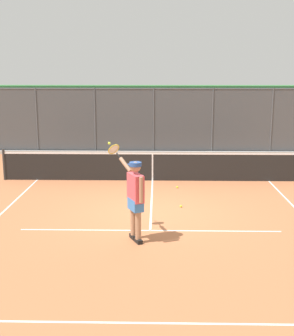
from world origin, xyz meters
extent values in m
plane|color=#B76B42|center=(0.00, 0.00, 0.00)|extent=(60.00, 60.00, 0.00)
cube|color=white|center=(0.00, 5.33, 0.00)|extent=(7.93, 0.05, 0.01)
cube|color=white|center=(0.00, 1.28, 0.00)|extent=(6.18, 0.05, 0.01)
cube|color=white|center=(0.00, -1.19, 0.00)|extent=(0.05, 4.95, 0.01)
cylinder|color=#474C51|center=(-5.18, -8.63, 1.46)|extent=(0.07, 0.07, 2.92)
cylinder|color=#474C51|center=(-2.59, -8.63, 1.46)|extent=(0.07, 0.07, 2.92)
cylinder|color=#474C51|center=(0.00, -8.63, 1.46)|extent=(0.07, 0.07, 2.92)
cylinder|color=#474C51|center=(2.59, -8.63, 1.46)|extent=(0.07, 0.07, 2.92)
cylinder|color=#474C51|center=(5.18, -8.63, 1.46)|extent=(0.07, 0.07, 2.92)
cylinder|color=#474C51|center=(0.00, -8.63, 2.88)|extent=(15.53, 0.05, 0.05)
cube|color=#474C51|center=(0.00, -8.63, 1.46)|extent=(15.53, 0.02, 2.92)
cube|color=#387A3D|center=(0.00, -9.28, 1.50)|extent=(18.53, 0.90, 3.00)
cube|color=#ADADA8|center=(0.00, -8.45, 0.07)|extent=(16.53, 0.18, 0.15)
cylinder|color=#2D2D2D|center=(5.08, -3.67, 0.54)|extent=(0.09, 0.09, 1.07)
cube|color=black|center=(0.00, -3.67, 0.46)|extent=(10.08, 0.02, 0.91)
cube|color=white|center=(0.00, -3.67, 0.94)|extent=(10.08, 0.04, 0.05)
cube|color=white|center=(0.00, -3.67, 0.46)|extent=(0.05, 0.04, 0.91)
cube|color=black|center=(0.25, 2.06, 0.04)|extent=(0.21, 0.28, 0.09)
cylinder|color=#A87A5B|center=(0.25, 2.06, 0.51)|extent=(0.13, 0.13, 0.83)
cube|color=black|center=(0.37, 1.80, 0.04)|extent=(0.21, 0.28, 0.09)
cylinder|color=#A87A5B|center=(0.37, 1.80, 0.51)|extent=(0.13, 0.13, 0.83)
cube|color=#3D7AC6|center=(0.31, 1.93, 0.84)|extent=(0.38, 0.49, 0.26)
cube|color=#DB4C56|center=(0.31, 1.93, 1.23)|extent=(0.41, 0.56, 0.60)
cylinder|color=#A87A5B|center=(0.18, 2.22, 1.25)|extent=(0.08, 0.08, 0.56)
cylinder|color=#A87A5B|center=(0.56, 1.52, 1.65)|extent=(0.33, 0.36, 0.31)
sphere|color=#A87A5B|center=(0.31, 1.93, 1.68)|extent=(0.23, 0.23, 0.23)
cylinder|color=#284C93|center=(0.31, 1.93, 1.75)|extent=(0.35, 0.35, 0.09)
cube|color=#284C93|center=(0.37, 1.82, 1.71)|extent=(0.27, 0.27, 0.02)
cylinder|color=black|center=(0.73, 1.33, 1.82)|extent=(0.13, 0.15, 0.13)
torus|color=gold|center=(0.85, 1.19, 1.94)|extent=(0.34, 0.33, 0.26)
cylinder|color=silver|center=(0.85, 1.19, 1.94)|extent=(0.28, 0.27, 0.21)
sphere|color=#C1D138|center=(0.97, 1.05, 2.06)|extent=(0.07, 0.07, 0.07)
sphere|color=#CCDB33|center=(-0.82, -0.60, 0.03)|extent=(0.07, 0.07, 0.07)
sphere|color=#CCDB33|center=(-0.80, -2.67, 0.03)|extent=(0.07, 0.07, 0.07)
camera|label=1|loc=(-0.15, 11.63, 3.79)|focal=49.29mm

